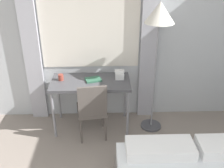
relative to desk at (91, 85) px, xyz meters
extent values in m
cube|color=silver|center=(0.44, 0.37, 0.65)|extent=(4.84, 0.05, 2.70)
cube|color=white|center=(0.00, 0.34, 0.90)|extent=(1.42, 0.01, 1.50)
cube|color=#B2B2BC|center=(-0.85, 0.30, 0.60)|extent=(0.24, 0.06, 2.60)
cube|color=#B2B2BC|center=(0.85, 0.30, 0.60)|extent=(0.24, 0.06, 2.60)
cube|color=#4C4C51|center=(0.00, 0.00, 0.05)|extent=(1.12, 0.57, 0.04)
cylinder|color=gray|center=(-0.52, -0.25, -0.33)|extent=(0.04, 0.04, 0.73)
cylinder|color=gray|center=(0.52, -0.25, -0.33)|extent=(0.04, 0.04, 0.73)
cylinder|color=gray|center=(-0.52, 0.25, -0.33)|extent=(0.04, 0.04, 0.73)
cylinder|color=gray|center=(0.52, 0.25, -0.33)|extent=(0.04, 0.04, 0.73)
cube|color=#59514C|center=(0.01, -0.22, -0.27)|extent=(0.45, 0.45, 0.05)
cube|color=#59514C|center=(0.04, -0.40, -0.03)|extent=(0.38, 0.08, 0.43)
cylinder|color=#59514C|center=(-0.13, -0.41, -0.50)|extent=(0.03, 0.03, 0.40)
cylinder|color=#59514C|center=(0.21, -0.36, -0.50)|extent=(0.03, 0.03, 0.40)
cylinder|color=#59514C|center=(-0.18, -0.07, -0.50)|extent=(0.03, 0.03, 0.40)
cylinder|color=#59514C|center=(0.16, -0.03, -0.50)|extent=(0.03, 0.03, 0.40)
cube|color=white|center=(0.78, -1.15, -0.18)|extent=(0.73, 0.32, 0.12)
cylinder|color=#4C4C51|center=(0.90, -0.05, -0.68)|extent=(0.31, 0.31, 0.03)
cylinder|color=gray|center=(0.90, -0.05, 0.11)|extent=(0.02, 0.02, 1.57)
cone|color=silver|center=(0.90, -0.05, 1.03)|extent=(0.39, 0.39, 0.26)
cube|color=white|center=(0.41, 0.10, 0.12)|extent=(0.12, 0.18, 0.09)
cube|color=white|center=(0.41, 0.10, 0.18)|extent=(0.14, 0.06, 0.02)
cube|color=#33664C|center=(0.04, 0.02, 0.08)|extent=(0.25, 0.22, 0.02)
cube|color=white|center=(0.04, 0.02, 0.09)|extent=(0.24, 0.21, 0.01)
cylinder|color=#993F33|center=(-0.42, 0.04, 0.11)|extent=(0.07, 0.07, 0.09)
camera|label=1|loc=(0.20, -3.32, 1.70)|focal=42.00mm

